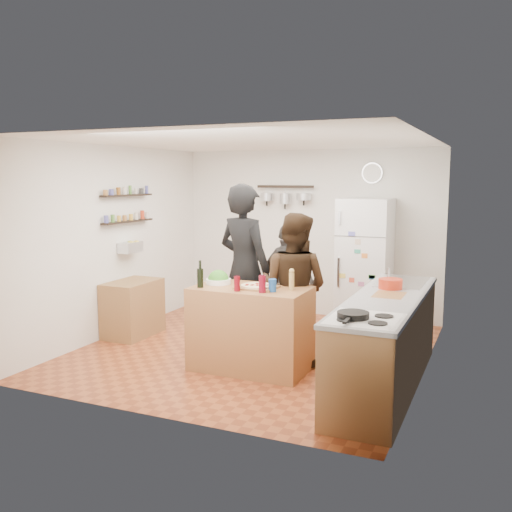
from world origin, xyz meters
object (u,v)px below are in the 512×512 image
at_px(person_back, 289,284).
at_px(counter_run, 386,343).
at_px(salad_bowl, 218,281).
at_px(pepper_mill, 292,281).
at_px(skillet, 353,315).
at_px(salt_canister, 272,285).
at_px(person_center, 294,288).
at_px(wine_bottle, 200,278).
at_px(person_left, 245,269).
at_px(fridge, 365,263).
at_px(prep_island, 251,328).
at_px(red_bowl, 390,284).
at_px(wall_clock, 372,173).
at_px(side_table, 133,308).

distance_m(person_back, counter_run, 1.79).
relative_size(salad_bowl, pepper_mill, 1.54).
bearing_deg(counter_run, pepper_mill, -179.78).
bearing_deg(pepper_mill, skillet, -46.99).
distance_m(salt_canister, person_center, 0.59).
bearing_deg(salad_bowl, salt_canister, -13.28).
relative_size(salad_bowl, skillet, 1.04).
xyz_separation_m(wine_bottle, person_left, (0.16, 0.80, -0.00)).
bearing_deg(person_left, fridge, -103.39).
distance_m(pepper_mill, counter_run, 1.14).
relative_size(salad_bowl, person_left, 0.14).
xyz_separation_m(person_left, skillet, (1.69, -1.50, -0.06)).
distance_m(person_back, skillet, 2.41).
distance_m(prep_island, red_bowl, 1.57).
xyz_separation_m(prep_island, person_back, (0.03, 1.09, 0.31)).
xyz_separation_m(wine_bottle, salt_canister, (0.80, 0.10, -0.04)).
bearing_deg(fridge, skillet, -78.76).
distance_m(counter_run, skillet, 1.10).
height_order(counter_run, skillet, skillet).
distance_m(salad_bowl, pepper_mill, 0.87).
bearing_deg(skillet, person_center, 126.70).
bearing_deg(person_back, person_left, 76.71).
height_order(person_left, person_center, person_left).
xyz_separation_m(salad_bowl, person_back, (0.45, 1.04, -0.17)).
bearing_deg(salad_bowl, person_center, 28.25).
distance_m(prep_island, person_back, 1.13).
height_order(prep_island, red_bowl, red_bowl).
height_order(person_back, red_bowl, person_back).
relative_size(person_left, counter_run, 0.77).
relative_size(person_back, wall_clock, 5.11).
bearing_deg(pepper_mill, red_bowl, 24.75).
bearing_deg(person_left, skillet, 155.64).
relative_size(person_left, red_bowl, 8.05).
xyz_separation_m(pepper_mill, counter_run, (1.00, 0.00, -0.55)).
distance_m(pepper_mill, side_table, 2.58).
height_order(skillet, fridge, fridge).
bearing_deg(side_table, skillet, -24.40).
height_order(pepper_mill, side_table, pepper_mill).
bearing_deg(counter_run, person_left, 163.70).
height_order(prep_island, wall_clock, wall_clock).
relative_size(prep_island, person_left, 0.62).
relative_size(prep_island, person_center, 0.73).
bearing_deg(red_bowl, person_back, 156.37).
bearing_deg(skillet, person_back, 123.36).
height_order(salt_canister, person_left, person_left).
bearing_deg(person_left, prep_island, 137.67).
height_order(skillet, side_table, skillet).
xyz_separation_m(skillet, wall_clock, (-0.65, 3.60, 1.20)).
distance_m(person_left, side_table, 1.77).
relative_size(person_back, side_table, 1.92).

